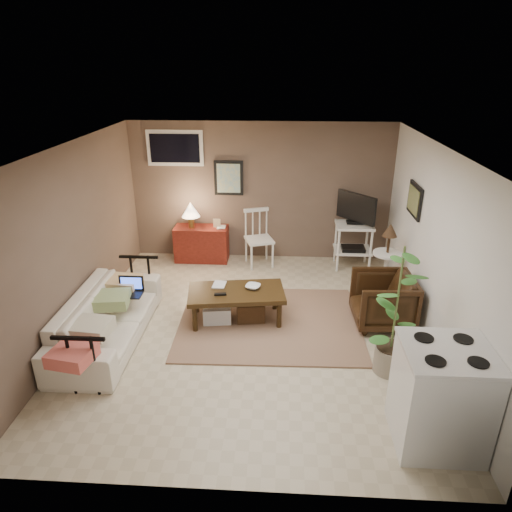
# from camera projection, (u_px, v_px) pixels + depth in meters

# --- Properties ---
(floor) EXTENTS (5.00, 5.00, 0.00)m
(floor) POSITION_uv_depth(u_px,v_px,m) (251.00, 329.00, 6.11)
(floor) COLOR #C1B293
(floor) RESTS_ON ground
(art_back) EXTENTS (0.50, 0.03, 0.60)m
(art_back) POSITION_uv_depth(u_px,v_px,m) (229.00, 178.00, 7.84)
(art_back) COLOR black
(art_right) EXTENTS (0.03, 0.60, 0.45)m
(art_right) POSITION_uv_depth(u_px,v_px,m) (415.00, 200.00, 6.35)
(art_right) COLOR black
(window) EXTENTS (0.96, 0.03, 0.60)m
(window) POSITION_uv_depth(u_px,v_px,m) (175.00, 148.00, 7.69)
(window) COLOR white
(rug) EXTENTS (2.49, 2.01, 0.02)m
(rug) POSITION_uv_depth(u_px,v_px,m) (269.00, 322.00, 6.25)
(rug) COLOR #896750
(rug) RESTS_ON floor
(coffee_table) EXTENTS (1.36, 0.83, 0.49)m
(coffee_table) POSITION_uv_depth(u_px,v_px,m) (236.00, 303.00, 6.20)
(coffee_table) COLOR #33200D
(coffee_table) RESTS_ON floor
(sofa) EXTENTS (0.63, 2.14, 0.84)m
(sofa) POSITION_uv_depth(u_px,v_px,m) (106.00, 310.00, 5.73)
(sofa) COLOR #F0E7CF
(sofa) RESTS_ON floor
(sofa_pillows) EXTENTS (0.41, 2.04, 0.14)m
(sofa_pillows) POSITION_uv_depth(u_px,v_px,m) (102.00, 314.00, 5.47)
(sofa_pillows) COLOR beige
(sofa_pillows) RESTS_ON sofa
(sofa_end_rails) EXTENTS (0.58, 2.14, 0.72)m
(sofa_end_rails) POSITION_uv_depth(u_px,v_px,m) (117.00, 315.00, 5.75)
(sofa_end_rails) COLOR black
(sofa_end_rails) RESTS_ON floor
(laptop) EXTENTS (0.33, 0.24, 0.22)m
(laptop) POSITION_uv_depth(u_px,v_px,m) (131.00, 289.00, 6.01)
(laptop) COLOR black
(laptop) RESTS_ON sofa
(red_console) EXTENTS (0.93, 0.41, 1.08)m
(red_console) POSITION_uv_depth(u_px,v_px,m) (201.00, 240.00, 8.08)
(red_console) COLOR maroon
(red_console) RESTS_ON floor
(spindle_chair) EXTENTS (0.56, 0.56, 0.97)m
(spindle_chair) POSITION_uv_depth(u_px,v_px,m) (259.00, 240.00, 7.88)
(spindle_chair) COLOR white
(spindle_chair) RESTS_ON floor
(tv_stand) EXTENTS (0.61, 0.62, 1.31)m
(tv_stand) POSITION_uv_depth(u_px,v_px,m) (354.00, 229.00, 7.68)
(tv_stand) COLOR white
(tv_stand) RESTS_ON floor
(side_table) EXTENTS (0.43, 0.43, 1.14)m
(side_table) POSITION_uv_depth(u_px,v_px,m) (388.00, 251.00, 6.75)
(side_table) COLOR white
(side_table) RESTS_ON floor
(armchair) EXTENTS (0.74, 0.79, 0.78)m
(armchair) POSITION_uv_depth(u_px,v_px,m) (383.00, 298.00, 6.09)
(armchair) COLOR black
(armchair) RESTS_ON floor
(potted_plant) EXTENTS (0.40, 0.40, 1.58)m
(potted_plant) POSITION_uv_depth(u_px,v_px,m) (397.00, 307.00, 4.96)
(potted_plant) COLOR gray
(potted_plant) RESTS_ON floor
(stove) EXTENTS (0.78, 0.73, 1.02)m
(stove) POSITION_uv_depth(u_px,v_px,m) (441.00, 396.00, 4.13)
(stove) COLOR silver
(stove) RESTS_ON floor
(bowl) EXTENTS (0.20, 0.10, 0.20)m
(bowl) POSITION_uv_depth(u_px,v_px,m) (253.00, 282.00, 6.16)
(bowl) COLOR #33200D
(bowl) RESTS_ON coffee_table
(book_table) EXTENTS (0.17, 0.03, 0.23)m
(book_table) POSITION_uv_depth(u_px,v_px,m) (213.00, 277.00, 6.24)
(book_table) COLOR #33200D
(book_table) RESTS_ON coffee_table
(book_console) EXTENTS (0.15, 0.02, 0.20)m
(book_console) POSITION_uv_depth(u_px,v_px,m) (217.00, 222.00, 7.93)
(book_console) COLOR #33200D
(book_console) RESTS_ON red_console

